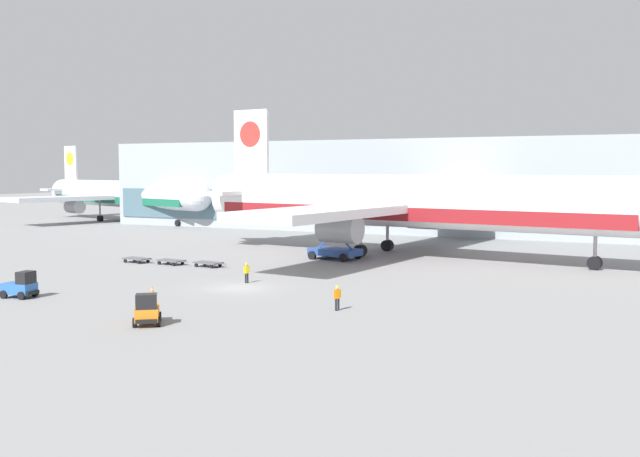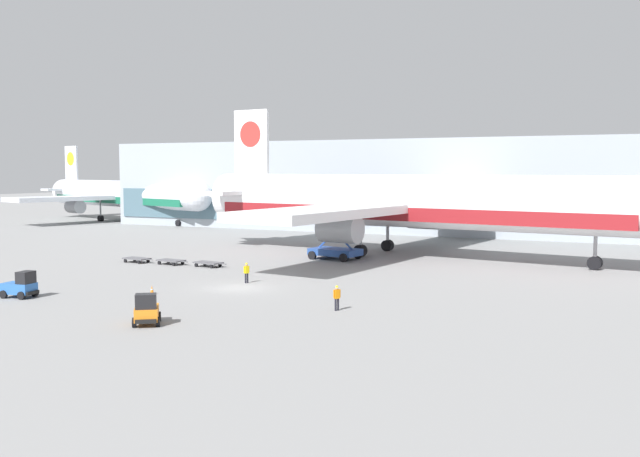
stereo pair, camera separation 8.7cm
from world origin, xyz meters
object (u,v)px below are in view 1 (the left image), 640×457
ground_crew_near (337,296)px  traffic_cone_near (152,290)px  baggage_tug_mid (21,286)px  ground_crew_far (247,271)px  airplane_main (401,203)px  baggage_dolly_second (171,261)px  baggage_dolly_third (208,263)px  baggage_tug_foreground (147,311)px  scissor_lift_loader (335,240)px  baggage_dolly_lead (137,259)px  airplane_distant (121,195)px

ground_crew_near → traffic_cone_near: (-15.27, -0.35, -0.66)m
baggage_tug_mid → ground_crew_far: 17.52m
airplane_main → traffic_cone_near: 33.53m
baggage_dolly_second → ground_crew_far: (12.93, -6.85, 0.62)m
airplane_main → ground_crew_far: airplane_main is taller
ground_crew_far → baggage_dolly_third: bearing=-104.2°
baggage_tug_foreground → baggage_dolly_third: 26.19m
scissor_lift_loader → baggage_dolly_third: bearing=-121.5°
scissor_lift_loader → airplane_main: bearing=56.9°
airplane_main → baggage_dolly_third: 22.68m
baggage_dolly_second → baggage_dolly_third: same height
airplane_main → baggage_dolly_lead: (-22.70, -17.19, -5.45)m
airplane_main → traffic_cone_near: size_ratio=80.51×
baggage_dolly_lead → ground_crew_near: 32.05m
traffic_cone_near → baggage_tug_foreground: bearing=-53.3°
baggage_dolly_second → airplane_distant: bearing=142.1°
baggage_dolly_second → traffic_cone_near: 17.44m
airplane_distant → ground_crew_far: (58.14, -52.28, -3.88)m
airplane_distant → baggage_tug_foreground: (60.95, -68.85, -4.01)m
baggage_tug_foreground → ground_crew_far: baggage_tug_foreground is taller
airplane_main → airplane_distant: 69.81m
ground_crew_far → ground_crew_near: bearing=82.0°
baggage_dolly_lead → ground_crew_near: (28.72, -14.22, 0.62)m
baggage_dolly_second → ground_crew_near: 28.49m
airplane_distant → airplane_main: bearing=-7.3°
baggage_tug_mid → ground_crew_near: bearing=6.5°
airplane_distant → baggage_tug_mid: airplane_distant is taller
airplane_distant → scissor_lift_loader: (58.45, -34.51, -2.88)m
baggage_tug_foreground → traffic_cone_near: 10.80m
baggage_dolly_third → traffic_cone_near: size_ratio=5.24×
baggage_dolly_lead → ground_crew_far: bearing=-14.0°
airplane_distant → baggage_tug_foreground: airplane_distant is taller
ground_crew_near → scissor_lift_loader: bearing=-121.7°
airplane_distant → traffic_cone_near: airplane_distant is taller
airplane_main → ground_crew_far: 24.97m
baggage_dolly_second → baggage_dolly_third: bearing=9.4°
airplane_main → scissor_lift_loader: (-5.30, -6.07, -3.83)m
airplane_main → baggage_dolly_second: 25.74m
baggage_tug_mid → baggage_dolly_second: size_ratio=0.69×
baggage_dolly_third → ground_crew_near: size_ratio=2.19×
airplane_distant → baggage_tug_mid: 80.26m
scissor_lift_loader → baggage_dolly_second: bearing=-132.5°
scissor_lift_loader → baggage_dolly_lead: 20.71m
baggage_tug_foreground → baggage_dolly_second: (-15.73, 23.42, -0.49)m
baggage_dolly_lead → ground_crew_near: ground_crew_near is taller
baggage_tug_foreground → baggage_dolly_lead: (-19.89, 23.23, -0.49)m
scissor_lift_loader → baggage_tug_mid: scissor_lift_loader is taller
baggage_dolly_third → traffic_cone_near: 15.72m
baggage_dolly_lead → baggage_tug_foreground: bearing=-42.2°
baggage_dolly_lead → traffic_cone_near: traffic_cone_near is taller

